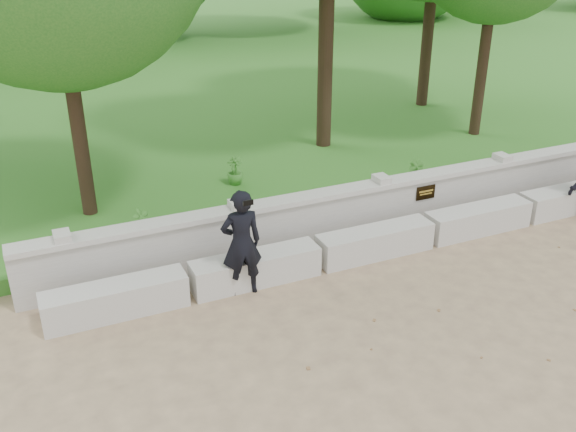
% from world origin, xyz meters
% --- Properties ---
extents(ground, '(80.00, 80.00, 0.00)m').
position_xyz_m(ground, '(0.00, 0.00, 0.00)').
color(ground, tan).
rests_on(ground, ground).
extents(lawn, '(40.00, 22.00, 0.25)m').
position_xyz_m(lawn, '(0.00, 14.00, 0.12)').
color(lawn, '#377424').
rests_on(lawn, ground).
extents(concrete_bench, '(11.90, 0.45, 0.45)m').
position_xyz_m(concrete_bench, '(0.00, 1.90, 0.22)').
color(concrete_bench, beige).
rests_on(concrete_bench, ground).
extents(parapet_wall, '(12.50, 0.35, 0.90)m').
position_xyz_m(parapet_wall, '(0.00, 2.60, 0.46)').
color(parapet_wall, '#B9B7AF').
rests_on(parapet_wall, ground).
extents(man_main, '(0.60, 0.54, 1.56)m').
position_xyz_m(man_main, '(-3.27, 1.73, 0.78)').
color(man_main, black).
rests_on(man_main, ground).
extents(shrub_a, '(0.37, 0.34, 0.58)m').
position_xyz_m(shrub_a, '(-4.30, 3.30, 0.54)').
color(shrub_a, '#3D7F2B').
rests_on(shrub_a, lawn).
extents(shrub_b, '(0.36, 0.39, 0.59)m').
position_xyz_m(shrub_b, '(0.71, 3.30, 0.54)').
color(shrub_b, '#3D7F2B').
rests_on(shrub_b, lawn).
extents(shrub_d, '(0.40, 0.40, 0.54)m').
position_xyz_m(shrub_d, '(-2.19, 4.99, 0.52)').
color(shrub_d, '#3D7F2B').
rests_on(shrub_d, lawn).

